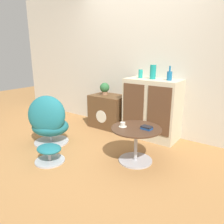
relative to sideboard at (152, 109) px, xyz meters
The scene contains 13 objects.
ground_plane 1.25m from the sideboard, 109.48° to the right, with size 12.00×12.00×0.00m, color #A87542.
wall_back 0.92m from the sideboard, 145.45° to the left, with size 6.40×0.06×2.60m.
sideboard is the anchor object (origin of this frame).
tv_console 0.92m from the sideboard, behind, with size 0.68×0.48×0.62m.
egg_chair 1.69m from the sideboard, 133.97° to the right, with size 0.77×0.75×0.81m.
ottoman 1.78m from the sideboard, 113.82° to the right, with size 0.40×0.40×0.23m.
coffee_table 0.95m from the sideboard, 76.16° to the right, with size 0.66×0.66×0.48m.
vase_leftmost 0.62m from the sideboard, behind, with size 0.07×0.07×0.14m.
vase_inner_left 0.61m from the sideboard, 165.29° to the left, with size 0.10×0.10×0.23m.
vase_inner_right 0.63m from the sideboard, ahead, with size 0.08×0.08×0.22m.
potted_plant 1.03m from the sideboard, behind, with size 0.18×0.18×0.23m.
teacup 0.97m from the sideboard, 86.83° to the right, with size 0.11×0.11×0.06m.
book_stack 0.94m from the sideboard, 67.79° to the right, with size 0.14×0.11×0.04m.
Camera 1 is at (1.92, -2.16, 1.45)m, focal length 35.00 mm.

